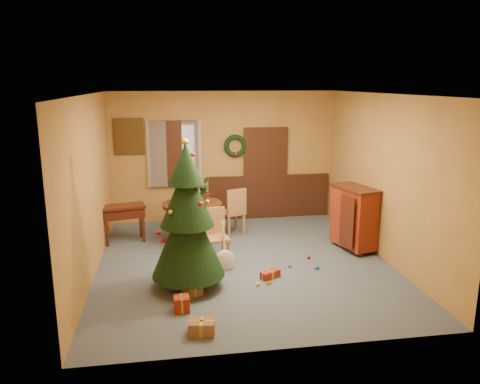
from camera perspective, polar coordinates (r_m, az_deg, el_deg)
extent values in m
plane|color=#384A52|center=(8.29, 0.45, -8.62)|extent=(5.50, 5.50, 0.00)
plane|color=silver|center=(7.69, 0.49, 11.84)|extent=(5.50, 5.50, 0.00)
plane|color=olive|center=(10.54, -1.99, 4.32)|extent=(5.00, 0.00, 5.00)
plane|color=olive|center=(5.26, 5.41, -5.00)|extent=(5.00, 0.00, 5.00)
plane|color=olive|center=(7.86, -17.81, 0.56)|extent=(0.00, 5.50, 5.50)
plane|color=olive|center=(8.63, 17.09, 1.71)|extent=(0.00, 5.50, 5.50)
cube|color=black|center=(10.87, 3.58, -0.54)|extent=(2.80, 0.06, 1.00)
cube|color=black|center=(10.72, 3.11, 2.28)|extent=(1.00, 0.08, 2.10)
cube|color=white|center=(10.76, 3.08, 2.05)|extent=(0.80, 0.03, 1.90)
cube|color=black|center=(10.40, -8.00, 4.63)|extent=(1.05, 0.08, 1.45)
cube|color=white|center=(10.43, -8.00, 4.66)|extent=(0.88, 0.03, 1.25)
cube|color=white|center=(10.35, -10.10, 4.51)|extent=(0.42, 0.02, 1.45)
cube|color=white|center=(10.37, -5.89, 4.66)|extent=(0.42, 0.02, 1.45)
torus|color=black|center=(10.46, -0.58, 5.64)|extent=(0.51, 0.11, 0.51)
cube|color=#4C3819|center=(10.39, -13.35, 6.62)|extent=(0.62, 0.05, 0.78)
cube|color=gray|center=(10.42, -13.34, 6.64)|extent=(0.48, 0.02, 0.62)
cylinder|color=black|center=(9.13, -5.82, -1.54)|extent=(1.16, 1.16, 0.06)
cylinder|color=black|center=(9.15, -5.81, -1.92)|extent=(1.04, 1.04, 0.04)
cylinder|color=black|center=(9.24, -5.76, -3.78)|extent=(0.19, 0.19, 0.64)
cylinder|color=black|center=(9.34, -5.71, -5.78)|extent=(0.62, 0.62, 0.10)
cylinder|color=slate|center=(9.10, -5.84, -0.66)|extent=(0.31, 0.31, 0.23)
imported|color=#1E4C23|center=(9.03, -5.88, 1.22)|extent=(0.35, 0.30, 0.38)
cube|color=olive|center=(8.17, -2.90, -5.68)|extent=(0.48, 0.48, 0.05)
cube|color=olive|center=(8.26, -3.27, -3.54)|extent=(0.41, 0.11, 0.49)
cube|color=olive|center=(8.44, -2.09, -6.70)|extent=(0.05, 0.05, 0.42)
cube|color=olive|center=(8.36, -4.30, -6.93)|extent=(0.05, 0.05, 0.42)
cube|color=olive|center=(8.14, -1.42, -7.46)|extent=(0.05, 0.05, 0.42)
cube|color=olive|center=(8.06, -3.70, -7.72)|extent=(0.05, 0.05, 0.42)
cube|color=olive|center=(9.69, -0.94, -2.49)|extent=(0.55, 0.55, 0.05)
cube|color=olive|center=(9.45, -0.40, -1.16)|extent=(0.42, 0.18, 0.51)
cube|color=olive|center=(9.54, -1.38, -4.26)|extent=(0.06, 0.06, 0.44)
cube|color=olive|center=(9.69, 0.45, -3.96)|extent=(0.06, 0.06, 0.44)
cube|color=olive|center=(9.83, -2.30, -3.72)|extent=(0.06, 0.06, 0.44)
cube|color=olive|center=(9.98, -0.51, -3.44)|extent=(0.06, 0.06, 0.44)
cylinder|color=black|center=(10.08, -4.34, -2.39)|extent=(0.09, 0.09, 0.75)
cylinder|color=black|center=(9.98, -4.38, -0.27)|extent=(0.30, 0.30, 0.03)
imported|color=#19471E|center=(9.94, -4.40, 0.86)|extent=(0.25, 0.22, 0.38)
cylinder|color=#382111|center=(7.39, -6.26, -10.52)|extent=(0.14, 0.14, 0.24)
cone|color=black|center=(7.12, -6.41, -5.06)|extent=(1.12, 1.12, 1.32)
cone|color=black|center=(6.96, -6.54, -0.29)|extent=(0.81, 0.81, 0.96)
cone|color=black|center=(6.86, -6.64, 3.42)|extent=(0.53, 0.53, 0.61)
sphere|color=gold|center=(6.81, -6.71, 6.12)|extent=(0.10, 0.10, 0.10)
cube|color=black|center=(9.41, -14.09, -1.76)|extent=(0.91, 0.60, 0.05)
cube|color=black|center=(9.44, -14.04, -2.50)|extent=(0.85, 0.55, 0.18)
cube|color=black|center=(9.55, -16.08, -3.99)|extent=(0.12, 0.30, 0.69)
cube|color=black|center=(9.48, -11.83, -3.86)|extent=(0.12, 0.30, 0.69)
cube|color=#561B09|center=(9.00, 13.73, -3.05)|extent=(0.66, 0.97, 1.10)
cube|color=black|center=(8.86, 13.93, 0.45)|extent=(0.72, 1.04, 0.04)
cylinder|color=black|center=(8.85, 14.44, -7.33)|extent=(0.06, 0.06, 0.08)
cylinder|color=black|center=(9.50, 12.68, -5.80)|extent=(0.06, 0.06, 0.08)
cube|color=brown|center=(6.14, -4.69, -16.09)|extent=(0.36, 0.29, 0.17)
cube|color=#A9932D|center=(6.14, -4.69, -16.09)|extent=(0.33, 0.09, 0.18)
cube|color=#A9932D|center=(6.14, -4.69, -16.09)|extent=(0.08, 0.25, 0.18)
cube|color=maroon|center=(6.69, -7.13, -13.37)|extent=(0.22, 0.22, 0.21)
cube|color=#A9932D|center=(6.69, -7.13, -13.37)|extent=(0.22, 0.04, 0.21)
cube|color=#A9932D|center=(6.69, -7.13, -13.37)|extent=(0.04, 0.22, 0.21)
cube|color=brown|center=(7.13, -5.83, -11.88)|extent=(0.32, 0.29, 0.14)
cube|color=#A9932D|center=(7.13, -5.83, -11.88)|extent=(0.25, 0.15, 0.15)
cube|color=#A9932D|center=(7.13, -5.83, -11.88)|extent=(0.12, 0.18, 0.15)
cube|color=maroon|center=(7.69, 3.70, -9.99)|extent=(0.36, 0.29, 0.12)
cube|color=#A9932D|center=(7.69, 3.70, -9.99)|extent=(0.31, 0.19, 0.12)
cube|color=#A9932D|center=(7.69, 3.70, -9.99)|extent=(0.11, 0.15, 0.12)
cube|color=#265FA5|center=(8.11, 9.33, -9.14)|extent=(0.09, 0.09, 0.05)
sphere|color=#248536|center=(8.13, 6.08, -8.94)|extent=(0.06, 0.06, 0.06)
cube|color=gold|center=(7.41, 2.19, -11.20)|extent=(0.06, 0.09, 0.05)
sphere|color=#B60C19|center=(8.54, 8.37, -7.88)|extent=(0.06, 0.06, 0.06)
cube|color=gold|center=(7.46, 3.50, -11.05)|extent=(0.09, 0.07, 0.05)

